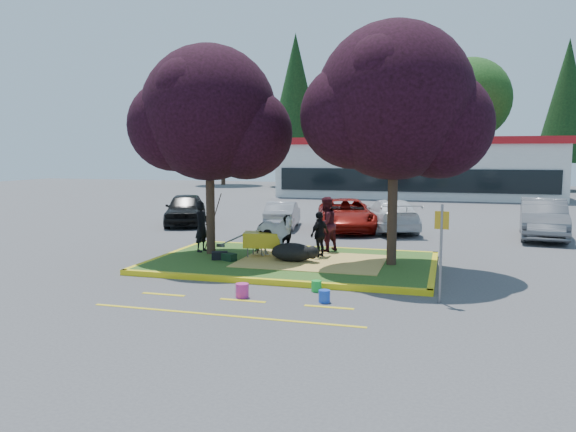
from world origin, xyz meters
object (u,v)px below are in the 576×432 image
(wheelbarrow, at_px, (263,240))
(car_black, at_px, (186,209))
(bucket_blue, at_px, (324,296))
(car_silver, at_px, (283,215))
(handler, at_px, (202,227))
(bucket_green, at_px, (316,286))
(cow, at_px, (272,235))
(sign_post, at_px, (441,243))
(bucket_pink, at_px, (242,291))
(calf, at_px, (292,252))

(wheelbarrow, bearing_deg, car_black, 117.75)
(bucket_blue, relative_size, car_silver, 0.08)
(handler, bearing_deg, bucket_blue, -123.66)
(bucket_green, bearing_deg, cow, 124.31)
(cow, height_order, handler, handler)
(sign_post, relative_size, bucket_blue, 7.93)
(cow, height_order, car_silver, cow)
(bucket_blue, xyz_separation_m, car_silver, (-4.46, 11.72, 0.45))
(bucket_pink, bearing_deg, bucket_blue, 3.25)
(calf, distance_m, car_black, 10.81)
(sign_post, height_order, bucket_pink, sign_post)
(bucket_green, distance_m, car_black, 13.75)
(bucket_green, distance_m, car_silver, 11.55)
(bucket_green, xyz_separation_m, bucket_blue, (0.40, -0.92, 0.01))
(sign_post, relative_size, car_silver, 0.62)
(cow, bearing_deg, car_black, 60.19)
(cow, bearing_deg, car_silver, 33.22)
(car_silver, bearing_deg, bucket_green, 101.36)
(handler, height_order, bucket_green, handler)
(bucket_green, xyz_separation_m, car_black, (-8.72, 10.62, 0.59))
(sign_post, xyz_separation_m, car_silver, (-6.94, 11.02, -0.76))
(calf, bearing_deg, bucket_pink, -68.31)
(wheelbarrow, xyz_separation_m, bucket_pink, (0.89, -4.18, -0.51))
(handler, relative_size, bucket_blue, 5.79)
(bucket_green, relative_size, bucket_pink, 0.81)
(bucket_green, bearing_deg, wheelbarrow, 127.49)
(bucket_green, distance_m, bucket_blue, 1.00)
(bucket_green, bearing_deg, car_silver, 110.60)
(bucket_blue, distance_m, car_black, 14.71)
(handler, relative_size, wheelbarrow, 0.80)
(wheelbarrow, distance_m, bucket_green, 4.01)
(car_black, xyz_separation_m, car_silver, (4.65, 0.18, -0.14))
(handler, relative_size, bucket_pink, 4.93)
(cow, distance_m, bucket_green, 3.78)
(wheelbarrow, relative_size, bucket_blue, 7.27)
(cow, distance_m, calf, 0.92)
(cow, relative_size, wheelbarrow, 0.82)
(wheelbarrow, distance_m, bucket_blue, 4.98)
(sign_post, height_order, car_silver, sign_post)
(cow, height_order, bucket_green, cow)
(cow, bearing_deg, handler, 98.28)
(sign_post, relative_size, car_black, 0.52)
(wheelbarrow, bearing_deg, bucket_pink, -90.35)
(wheelbarrow, distance_m, car_black, 9.77)
(wheelbarrow, relative_size, bucket_pink, 6.19)
(sign_post, bearing_deg, bucket_pink, -162.13)
(wheelbarrow, distance_m, sign_post, 6.32)
(wheelbarrow, bearing_deg, handler, 157.62)
(calf, xyz_separation_m, bucket_green, (1.36, -2.71, -0.29))
(bucket_blue, bearing_deg, cow, 122.00)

